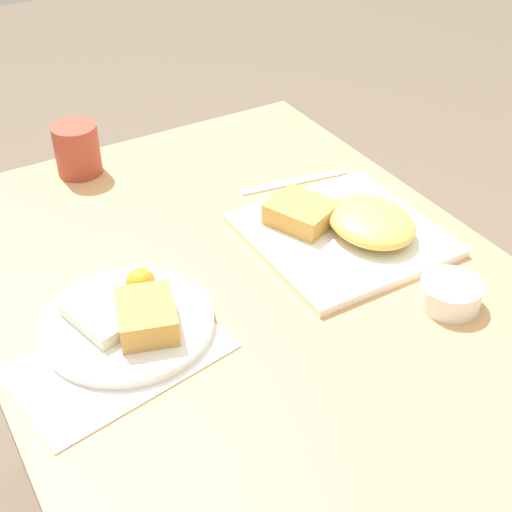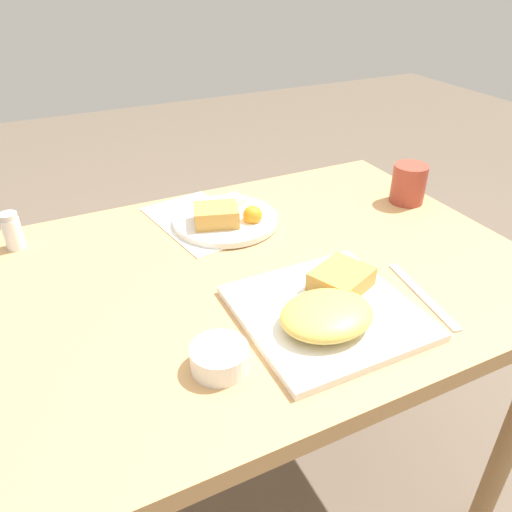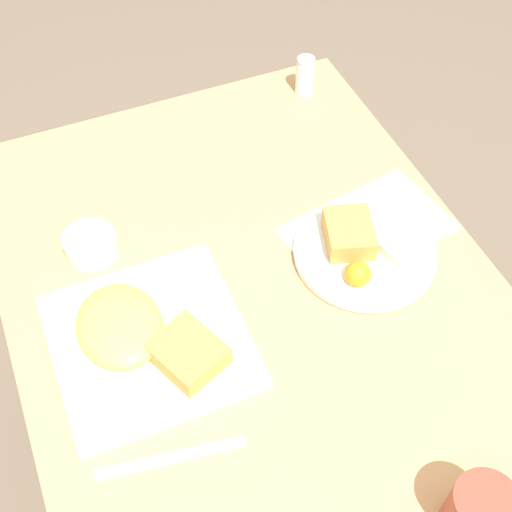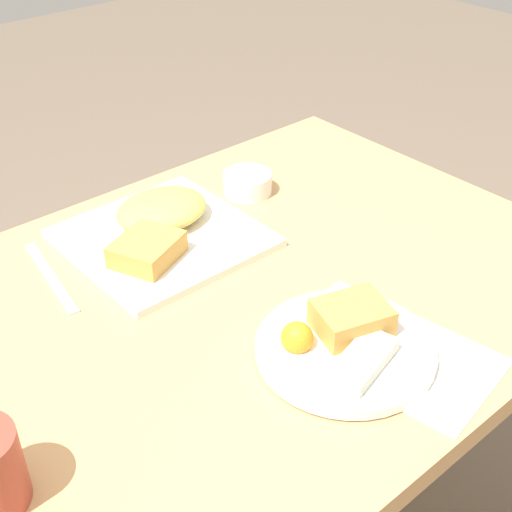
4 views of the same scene
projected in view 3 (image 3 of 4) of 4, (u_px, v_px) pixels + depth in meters
name	position (u px, v px, depth m)	size (l,w,h in m)	color
ground_plane	(256.00, 473.00, 1.73)	(8.00, 8.00, 0.00)	brown
dining_table	(256.00, 324.00, 1.22)	(1.05, 0.78, 0.74)	tan
menu_card	(367.00, 229.00, 1.24)	(0.22, 0.30, 0.00)	silver
plate_square_near	(143.00, 337.00, 1.08)	(0.29, 0.29, 0.06)	white
plate_oval_far	(362.00, 247.00, 1.19)	(0.24, 0.24, 0.05)	white
sauce_ramekin	(90.00, 244.00, 1.19)	(0.09, 0.09, 0.04)	white
salt_shaker	(305.00, 78.00, 1.46)	(0.04, 0.04, 0.08)	white
butter_knife	(171.00, 458.00, 0.98)	(0.05, 0.21, 0.00)	silver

